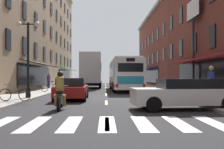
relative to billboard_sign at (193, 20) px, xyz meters
The scene contains 17 objects.
ground_plane 9.77m from the billboard_sign, 156.59° to the right, with size 34.80×80.00×0.10m, color #28282B.
lane_centre_dashes 9.81m from the billboard_sign, 154.90° to the right, with size 0.14×73.90×0.01m.
crosswalk_near 15.99m from the billboard_sign, 118.37° to the right, with size 7.10×2.80×0.01m.
sidewalk_left 14.56m from the billboard_sign, 166.74° to the right, with size 3.00×80.00×0.14m, color #A39E93.
sidewalk_right 6.75m from the billboard_sign, 110.64° to the right, with size 3.00×80.00×0.14m, color #A39E93.
billboard_sign is the anchor object (origin of this frame).
transit_bus 9.00m from the billboard_sign, 131.26° to the left, with size 2.82×11.83×3.14m.
box_truck 14.97m from the billboard_sign, 127.67° to the left, with size 2.52×7.06×4.18m.
sedan_near 24.24m from the billboard_sign, 112.27° to the left, with size 2.09×4.37×1.36m.
sedan_mid 11.59m from the billboard_sign, 152.83° to the right, with size 1.98×4.35×1.34m.
sedan_far 11.61m from the billboard_sign, 110.49° to the right, with size 4.63×2.12×1.34m.
motorcycle_rider 14.16m from the billboard_sign, 133.73° to the right, with size 0.62×2.07×1.66m.
bicycle_near 14.87m from the billboard_sign, 149.08° to the right, with size 1.71×0.48×0.91m.
bicycle_mid 12.99m from the billboard_sign, behind, with size 1.68×0.56×0.91m.
pedestrian_near 16.65m from the billboard_sign, 147.59° to the left, with size 0.43×0.53×1.62m.
pedestrian_mid 9.96m from the billboard_sign, 102.99° to the right, with size 0.36×0.36×1.81m.
street_lamp_twin 13.19m from the billboard_sign, 158.07° to the right, with size 1.42×0.32×4.67m.
Camera 1 is at (-0.05, -18.15, 1.45)m, focal length 42.63 mm.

